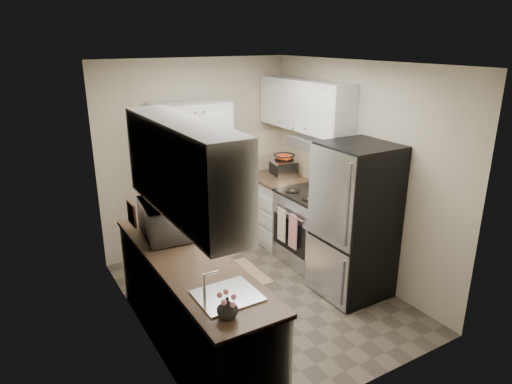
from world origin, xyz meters
TOP-DOWN VIEW (x-y plane):
  - ground at (0.00, 0.00)m, footprint 3.20×3.20m
  - room_shell at (-0.02, -0.01)m, footprint 2.64×3.24m
  - pantry_cabinet at (-0.20, 1.32)m, footprint 0.90×0.55m
  - base_cabinet_left at (-0.99, -0.43)m, footprint 0.60×2.30m
  - countertop_left at (-0.99, -0.43)m, footprint 0.63×2.33m
  - base_cabinet_right at (0.99, 1.19)m, footprint 0.60×0.80m
  - countertop_right at (0.99, 1.19)m, footprint 0.63×0.83m
  - electric_range at (0.97, 0.39)m, footprint 0.71×0.78m
  - refrigerator at (0.94, -0.41)m, footprint 0.70×0.72m
  - microwave at (-0.99, 0.12)m, footprint 0.47×0.65m
  - wine_bottle at (-1.08, 0.38)m, footprint 0.08×0.08m
  - flower_vase at (-1.11, -1.39)m, footprint 0.18×0.18m
  - cutting_board at (-0.88, 0.49)m, footprint 0.06×0.26m
  - toaster_oven at (1.09, 1.21)m, footprint 0.37×0.43m
  - fruit_basket at (1.10, 1.20)m, footprint 0.33×0.33m
  - kitchen_mat at (0.07, 0.54)m, footprint 0.47×0.73m

SIDE VIEW (x-z plane):
  - ground at x=0.00m, z-range 0.00..0.00m
  - kitchen_mat at x=0.07m, z-range 0.00..0.01m
  - base_cabinet_left at x=-0.99m, z-range 0.00..0.88m
  - base_cabinet_right at x=0.99m, z-range 0.00..0.88m
  - electric_range at x=0.97m, z-range -0.09..1.04m
  - refrigerator at x=0.94m, z-range 0.00..1.70m
  - countertop_left at x=-0.99m, z-range 0.88..0.92m
  - countertop_right at x=0.99m, z-range 0.88..0.92m
  - flower_vase at x=-1.11m, z-range 0.92..1.07m
  - pantry_cabinet at x=-0.20m, z-range 0.00..2.00m
  - toaster_oven at x=1.09m, z-range 0.92..1.14m
  - cutting_board at x=-0.88m, z-range 0.92..1.24m
  - wine_bottle at x=-1.08m, z-range 0.92..1.25m
  - microwave at x=-0.99m, z-range 0.92..1.26m
  - fruit_basket at x=1.10m, z-range 1.14..1.26m
  - room_shell at x=-0.02m, z-range 0.37..2.89m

